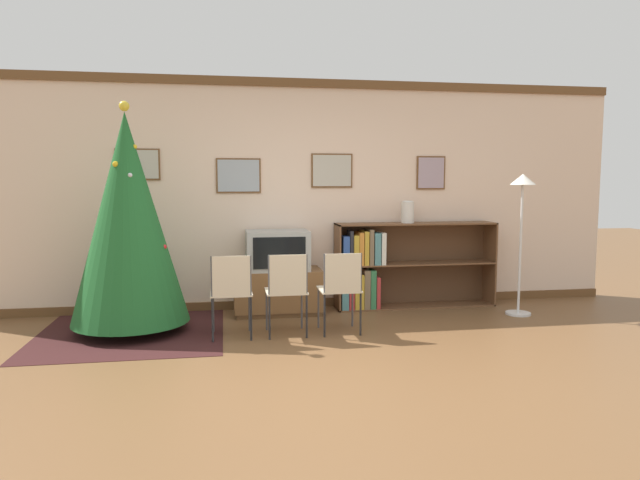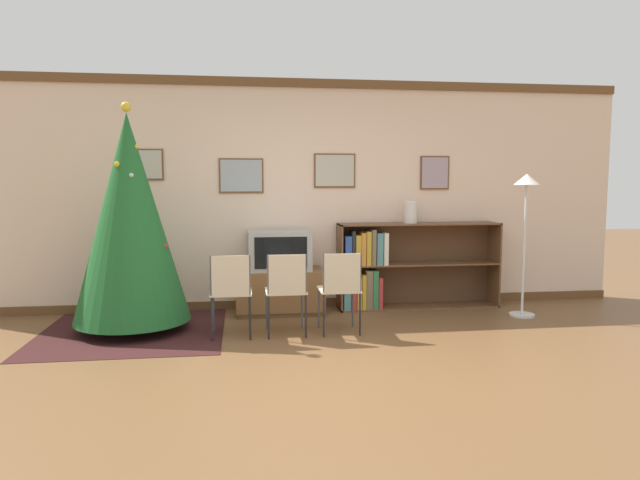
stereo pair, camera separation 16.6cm
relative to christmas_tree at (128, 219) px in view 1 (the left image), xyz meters
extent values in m
plane|color=brown|center=(1.72, -1.60, -1.14)|extent=(24.00, 24.00, 0.00)
cube|color=beige|center=(1.72, 0.90, 0.21)|extent=(8.08, 0.08, 2.70)
cube|color=brown|center=(1.72, 0.84, 1.51)|extent=(8.08, 0.03, 0.10)
cube|color=brown|center=(1.72, 0.84, -1.09)|extent=(8.08, 0.03, 0.10)
cube|color=brown|center=(-0.01, 0.85, 0.56)|extent=(0.49, 0.02, 0.35)
cube|color=#BCB7A8|center=(-0.01, 0.84, 0.56)|extent=(0.46, 0.01, 0.32)
cube|color=brown|center=(1.11, 0.85, 0.43)|extent=(0.51, 0.02, 0.40)
cube|color=#9EA8B2|center=(1.11, 0.84, 0.43)|extent=(0.48, 0.01, 0.37)
cube|color=brown|center=(2.21, 0.85, 0.49)|extent=(0.50, 0.02, 0.40)
cube|color=#BCB7A8|center=(2.21, 0.84, 0.49)|extent=(0.46, 0.01, 0.37)
cube|color=brown|center=(3.45, 0.85, 0.47)|extent=(0.36, 0.02, 0.41)
cube|color=#A893A3|center=(3.45, 0.84, 0.47)|extent=(0.33, 0.01, 0.37)
cube|color=#381919|center=(0.00, 0.00, -1.14)|extent=(1.81, 1.93, 0.01)
cylinder|color=maroon|center=(0.00, 0.00, -1.09)|extent=(0.36, 0.36, 0.10)
cone|color=#1E5B28|center=(0.00, 0.00, 0.00)|extent=(1.15, 1.15, 2.08)
sphere|color=yellow|center=(0.00, 0.00, 1.10)|extent=(0.10, 0.10, 0.10)
sphere|color=silver|center=(0.01, 0.18, 0.39)|extent=(0.06, 0.06, 0.06)
sphere|color=gold|center=(0.32, 0.34, -0.69)|extent=(0.04, 0.04, 0.04)
sphere|color=#1E4CB2|center=(-0.02, 0.22, 0.22)|extent=(0.05, 0.05, 0.05)
sphere|color=red|center=(0.16, 0.18, 0.16)|extent=(0.06, 0.06, 0.06)
sphere|color=red|center=(0.35, -0.08, -0.28)|extent=(0.05, 0.05, 0.05)
sphere|color=gold|center=(-0.11, 0.15, 0.36)|extent=(0.05, 0.05, 0.05)
sphere|color=silver|center=(0.06, -0.16, 0.43)|extent=(0.04, 0.04, 0.04)
sphere|color=gold|center=(0.09, -0.02, 0.71)|extent=(0.05, 0.05, 0.05)
sphere|color=gold|center=(-0.08, -0.11, 0.53)|extent=(0.06, 0.06, 0.06)
cube|color=brown|center=(1.53, 0.56, -1.12)|extent=(0.95, 0.51, 0.05)
cube|color=brown|center=(1.53, 0.56, -0.86)|extent=(0.99, 0.53, 0.46)
cube|color=#9E9E99|center=(1.53, 0.56, -0.41)|extent=(0.70, 0.50, 0.45)
cube|color=black|center=(1.53, 0.31, -0.41)|extent=(0.58, 0.01, 0.35)
cube|color=beige|center=(0.99, -0.33, -0.71)|extent=(0.40, 0.40, 0.02)
cube|color=beige|center=(0.99, -0.52, -0.51)|extent=(0.35, 0.02, 0.38)
cylinder|color=#4C4C51|center=(0.81, -0.15, -0.93)|extent=(0.02, 0.02, 0.42)
cylinder|color=#4C4C51|center=(1.17, -0.15, -0.93)|extent=(0.02, 0.02, 0.42)
cylinder|color=#4C4C51|center=(0.81, -0.51, -0.93)|extent=(0.02, 0.02, 0.42)
cylinder|color=#4C4C51|center=(1.17, -0.51, -0.93)|extent=(0.02, 0.02, 0.42)
cylinder|color=#4C4C51|center=(0.81, -0.51, -0.73)|extent=(0.02, 0.02, 0.82)
cylinder|color=#4C4C51|center=(1.17, -0.51, -0.73)|extent=(0.02, 0.02, 0.82)
cube|color=beige|center=(1.53, -0.33, -0.71)|extent=(0.40, 0.40, 0.02)
cube|color=beige|center=(1.53, -0.52, -0.51)|extent=(0.35, 0.02, 0.38)
cylinder|color=#4C4C51|center=(1.35, -0.15, -0.93)|extent=(0.02, 0.02, 0.42)
cylinder|color=#4C4C51|center=(1.71, -0.15, -0.93)|extent=(0.02, 0.02, 0.42)
cylinder|color=#4C4C51|center=(1.35, -0.51, -0.93)|extent=(0.02, 0.02, 0.42)
cylinder|color=#4C4C51|center=(1.71, -0.51, -0.93)|extent=(0.02, 0.02, 0.42)
cylinder|color=#4C4C51|center=(1.35, -0.51, -0.73)|extent=(0.02, 0.02, 0.82)
cylinder|color=#4C4C51|center=(1.71, -0.51, -0.73)|extent=(0.02, 0.02, 0.82)
cube|color=beige|center=(2.06, -0.33, -0.71)|extent=(0.40, 0.40, 0.02)
cube|color=beige|center=(2.06, -0.52, -0.51)|extent=(0.35, 0.02, 0.38)
cylinder|color=#4C4C51|center=(1.88, -0.15, -0.93)|extent=(0.02, 0.02, 0.42)
cylinder|color=#4C4C51|center=(2.24, -0.15, -0.93)|extent=(0.02, 0.02, 0.42)
cylinder|color=#4C4C51|center=(1.88, -0.51, -0.93)|extent=(0.02, 0.02, 0.42)
cylinder|color=#4C4C51|center=(2.24, -0.51, -0.93)|extent=(0.02, 0.02, 0.42)
cylinder|color=#4C4C51|center=(1.88, -0.51, -0.73)|extent=(0.02, 0.02, 0.82)
cylinder|color=#4C4C51|center=(2.24, -0.51, -0.73)|extent=(0.02, 0.02, 0.82)
cube|color=brown|center=(2.24, 0.66, -0.64)|extent=(0.02, 0.36, 1.02)
cube|color=brown|center=(4.16, 0.66, -0.64)|extent=(0.02, 0.36, 1.02)
cube|color=brown|center=(3.20, 0.66, -0.14)|extent=(1.94, 0.36, 0.02)
cube|color=brown|center=(3.20, 0.66, -1.14)|extent=(1.94, 0.36, 0.02)
cube|color=brown|center=(3.20, 0.66, -0.62)|extent=(1.90, 0.36, 0.02)
cube|color=brown|center=(3.20, 0.83, -0.64)|extent=(1.94, 0.01, 1.02)
cube|color=teal|center=(2.31, 0.61, -0.91)|extent=(0.08, 0.25, 0.43)
cube|color=#B73333|center=(2.39, 0.63, -0.89)|extent=(0.06, 0.29, 0.47)
cube|color=gold|center=(2.45, 0.59, -0.94)|extent=(0.05, 0.23, 0.38)
cube|color=gold|center=(2.51, 0.60, -0.92)|extent=(0.05, 0.23, 0.41)
cube|color=#756047|center=(2.57, 0.59, -0.90)|extent=(0.07, 0.22, 0.46)
cube|color=#337547|center=(2.64, 0.59, -0.90)|extent=(0.06, 0.21, 0.46)
cube|color=#B73333|center=(2.71, 0.61, -0.94)|extent=(0.04, 0.25, 0.37)
cube|color=#2D4C93|center=(2.32, 0.59, -0.44)|extent=(0.07, 0.21, 0.34)
cube|color=#232328|center=(2.38, 0.59, -0.41)|extent=(0.04, 0.21, 0.40)
cube|color=gold|center=(2.44, 0.62, -0.43)|extent=(0.06, 0.27, 0.35)
cube|color=orange|center=(2.50, 0.63, -0.42)|extent=(0.05, 0.30, 0.38)
cube|color=gold|center=(2.56, 0.63, -0.41)|extent=(0.05, 0.30, 0.40)
cube|color=#756047|center=(2.62, 0.61, -0.40)|extent=(0.05, 0.26, 0.42)
cube|color=teal|center=(2.69, 0.63, -0.42)|extent=(0.07, 0.29, 0.37)
cube|color=silver|center=(2.76, 0.61, -0.42)|extent=(0.05, 0.26, 0.38)
cylinder|color=silver|center=(3.10, 0.66, 0.00)|extent=(0.15, 0.15, 0.25)
torus|color=silver|center=(3.10, 0.66, 0.12)|extent=(0.13, 0.13, 0.03)
cylinder|color=silver|center=(4.23, 0.05, -1.13)|extent=(0.28, 0.28, 0.03)
cylinder|color=silver|center=(4.23, 0.05, -0.39)|extent=(0.03, 0.03, 1.45)
cone|color=white|center=(4.23, 0.05, 0.39)|extent=(0.28, 0.28, 0.12)
camera|label=1|loc=(0.94, -5.86, 0.38)|focal=32.00mm
camera|label=2|loc=(1.10, -5.88, 0.38)|focal=32.00mm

